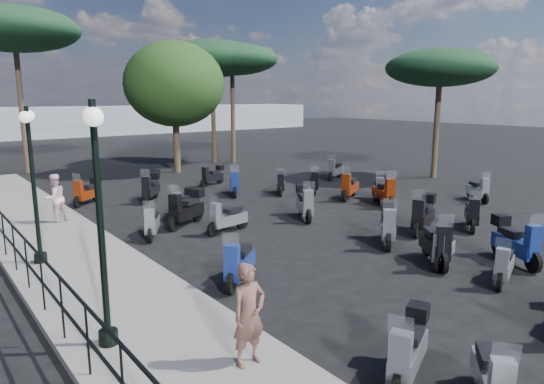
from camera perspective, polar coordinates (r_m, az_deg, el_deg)
ground at (r=14.52m, az=5.91°, el=-5.43°), size 120.00×120.00×0.00m
sidewalk at (r=14.04m, az=-23.20°, el=-6.57°), size 3.00×30.00×0.15m
railing at (r=13.40m, az=-28.64°, el=-4.21°), size 0.04×26.04×1.10m
lamp_post_0 at (r=7.98m, az=-19.63°, el=-2.03°), size 0.52×1.13×3.95m
lamp_post_1 at (r=12.78m, az=-26.33°, el=1.75°), size 0.50×1.08×3.77m
woman at (r=7.45m, az=-2.74°, el=-14.20°), size 0.60×0.41×1.59m
pedestrian_far at (r=17.02m, az=-24.20°, el=-0.66°), size 0.91×0.81×1.56m
scooter_0 at (r=7.70m, az=15.72°, el=-17.55°), size 1.53×0.88×1.30m
scooter_1 at (r=7.49m, az=24.47°, el=-19.52°), size 1.27×1.08×1.25m
scooter_2 at (r=10.91m, az=-3.91°, el=-8.49°), size 1.38×1.16×1.35m
scooter_3 at (r=14.94m, az=-5.28°, el=-3.15°), size 1.62×0.55×1.29m
scooter_4 at (r=14.81m, az=-13.92°, el=-3.65°), size 0.91×1.38×1.23m
scooter_5 at (r=20.10m, az=-20.90°, el=0.01°), size 1.38×1.16×1.31m
scooter_7 at (r=12.72m, az=19.48°, el=-6.50°), size 1.43×0.71×1.19m
scooter_8 at (r=14.12m, az=13.46°, el=-3.83°), size 1.48×1.37×1.47m
scooter_9 at (r=15.87m, az=-10.03°, el=-2.01°), size 1.71×1.08×1.48m
scooter_10 at (r=17.08m, az=-10.38°, el=-1.40°), size 1.33×1.07×1.24m
scooter_11 at (r=19.94m, az=-14.06°, el=0.43°), size 1.27×1.45×1.40m
scooter_13 at (r=12.76m, az=18.68°, el=-5.96°), size 1.22×1.50×1.45m
scooter_14 at (r=15.54m, az=17.36°, el=-2.65°), size 1.77×0.94×1.48m
scooter_15 at (r=16.59m, az=3.87°, el=-1.38°), size 1.07×1.61×1.42m
scooter_16 at (r=20.58m, az=-4.44°, el=0.94°), size 1.03×1.56×1.40m
scooter_17 at (r=23.01m, az=-7.02°, el=1.89°), size 1.46×0.65×1.19m
scooter_19 at (r=13.63m, az=26.75°, el=-5.31°), size 1.05×1.68×1.46m
scooter_20 at (r=16.52m, az=22.47°, el=-2.48°), size 1.48×1.08×1.37m
scooter_21 at (r=19.82m, az=12.65°, el=0.35°), size 1.43×1.13×1.33m
scooter_22 at (r=20.83m, az=1.04°, el=1.02°), size 1.08×1.28×1.22m
scooter_23 at (r=21.14m, az=4.94°, el=1.08°), size 1.08×1.29×1.26m
scooter_26 at (r=21.00m, az=23.10°, el=0.16°), size 0.97×1.42×1.28m
scooter_27 at (r=19.00m, az=13.05°, el=-0.12°), size 1.02×1.67×1.46m
scooter_28 at (r=19.96m, az=9.11°, el=0.54°), size 1.63×1.00×1.43m
scooter_29 at (r=24.65m, az=7.44°, el=2.54°), size 1.60×0.88×1.35m
scooter_30 at (r=12.11m, az=25.62°, el=-7.86°), size 1.43×0.71×1.19m
broadleaf_tree at (r=27.06m, az=-11.41°, el=12.32°), size 5.35×5.35×7.05m
pine_0 at (r=30.89m, az=-7.06°, el=15.29°), size 6.42×6.42×7.52m
pine_1 at (r=30.73m, az=-4.72°, el=15.27°), size 5.60×5.60×7.35m
pine_2 at (r=29.73m, az=-28.10°, el=16.51°), size 6.66×6.66×8.73m
pine_3 at (r=26.09m, az=19.19°, el=13.60°), size 5.38×5.38×6.47m
distant_hills at (r=55.97m, az=-27.80°, el=7.22°), size 70.00×8.00×3.00m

